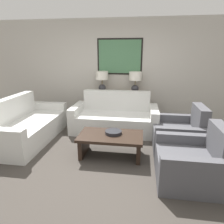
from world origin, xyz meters
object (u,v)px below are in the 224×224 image
armchair_near_camera (193,163)px  decorative_bowl (113,132)px  couch_by_back_wall (115,118)px  armchair_near_back_wall (180,134)px  table_lamp_left (102,79)px  couch_by_side (27,127)px  console_table (118,107)px  table_lamp_right (135,80)px  coffee_table (111,140)px

armchair_near_camera → decorative_bowl: bearing=154.8°
decorative_bowl → armchair_near_camera: bearing=-25.2°
couch_by_back_wall → armchair_near_back_wall: bearing=-27.7°
table_lamp_left → couch_by_side: 2.18m
console_table → couch_by_back_wall: 0.69m
table_lamp_left → couch_by_back_wall: table_lamp_left is taller
console_table → table_lamp_right: table_lamp_right is taller
table_lamp_left → coffee_table: size_ratio=0.49×
decorative_bowl → armchair_near_back_wall: 1.34m
table_lamp_right → couch_by_side: table_lamp_right is taller
table_lamp_left → decorative_bowl: size_ratio=1.87×
table_lamp_left → armchair_near_back_wall: table_lamp_left is taller
console_table → armchair_near_back_wall: 1.97m
couch_by_side → table_lamp_right: bearing=34.1°
couch_by_side → decorative_bowl: bearing=-11.2°
table_lamp_left → armchair_near_camera: size_ratio=0.59×
coffee_table → decorative_bowl: 0.15m
table_lamp_left → armchair_near_back_wall: bearing=-37.8°
table_lamp_right → coffee_table: size_ratio=0.49×
table_lamp_left → coffee_table: bearing=-74.8°
couch_by_back_wall → armchair_near_camera: couch_by_back_wall is taller
couch_by_side → armchair_near_back_wall: (3.16, 0.09, -0.02)m
decorative_bowl → armchair_near_camera: size_ratio=0.32×
console_table → couch_by_side: couch_by_side is taller
table_lamp_right → couch_by_side: 2.80m
couch_by_side → armchair_near_camera: 3.30m
table_lamp_right → armchair_near_back_wall: table_lamp_right is taller
decorative_bowl → couch_by_back_wall: bearing=96.4°
table_lamp_left → armchair_near_back_wall: (1.81, -1.40, -0.86)m
table_lamp_left → coffee_table: 2.17m
couch_by_back_wall → armchair_near_back_wall: couch_by_back_wall is taller
armchair_near_back_wall → couch_by_back_wall: bearing=152.3°
table_lamp_left → armchair_near_camera: 3.18m
console_table → table_lamp_right: bearing=0.0°
couch_by_back_wall → couch_by_side: same height
table_lamp_left → table_lamp_right: (0.87, 0.00, 0.00)m
couch_by_back_wall → couch_by_side: size_ratio=1.00×
console_table → armchair_near_back_wall: (1.38, -1.40, -0.11)m
table_lamp_right → armchair_near_back_wall: bearing=-56.1°
armchair_near_back_wall → armchair_near_camera: same height
table_lamp_right → decorative_bowl: (-0.30, -1.88, -0.70)m
couch_by_back_wall → armchair_near_camera: 2.25m
console_table → coffee_table: size_ratio=1.22×
couch_by_side → armchair_near_back_wall: size_ratio=2.12×
couch_by_back_wall → armchair_near_camera: (1.38, -1.78, -0.02)m
armchair_near_back_wall → armchair_near_camera: size_ratio=1.00×
table_lamp_right → armchair_near_camera: (0.94, -2.46, -0.86)m
couch_by_side → armchair_near_camera: couch_by_side is taller
coffee_table → table_lamp_right: bearing=80.0°
console_table → couch_by_side: (-1.78, -1.50, -0.09)m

